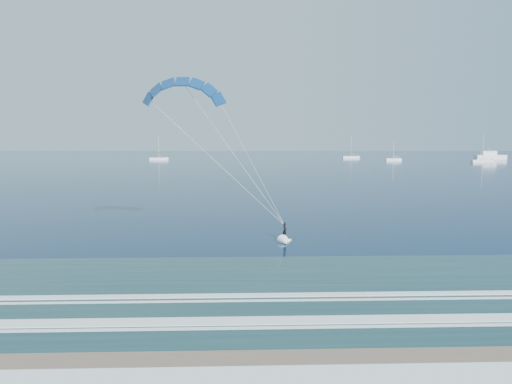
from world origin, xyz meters
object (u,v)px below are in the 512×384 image
at_px(sailboat_1, 159,159).
at_px(sailboat_3, 393,159).
at_px(kitesurfer_rig, 235,157).
at_px(sailboat_4, 482,161).
at_px(motor_yacht, 490,156).
at_px(sailboat_2, 351,157).

relative_size(sailboat_1, sailboat_3, 1.21).
height_order(kitesurfer_rig, sailboat_4, kitesurfer_rig).
bearing_deg(kitesurfer_rig, motor_yacht, 56.29).
xyz_separation_m(sailboat_1, sailboat_4, (153.86, -33.80, 0.01)).
bearing_deg(sailboat_4, sailboat_3, 151.16).
height_order(sailboat_1, sailboat_4, sailboat_4).
bearing_deg(sailboat_2, kitesurfer_rig, -106.09).
xyz_separation_m(sailboat_3, sailboat_4, (34.97, -19.26, 0.02)).
distance_m(sailboat_2, sailboat_3, 38.11).
distance_m(sailboat_1, sailboat_4, 157.53).
distance_m(sailboat_1, sailboat_3, 119.77).
xyz_separation_m(sailboat_1, sailboat_2, (106.29, 21.42, 0.00)).
bearing_deg(kitesurfer_rig, sailboat_2, 73.91).
xyz_separation_m(kitesurfer_rig, sailboat_2, (63.70, 220.80, -7.43)).
bearing_deg(sailboat_4, kitesurfer_rig, -123.90).
relative_size(sailboat_1, sailboat_2, 0.98).
xyz_separation_m(sailboat_1, sailboat_3, (118.89, -14.55, -0.01)).
bearing_deg(motor_yacht, sailboat_2, 164.53).
xyz_separation_m(motor_yacht, sailboat_3, (-58.00, -16.43, -1.08)).
height_order(sailboat_1, sailboat_2, sailboat_2).
distance_m(kitesurfer_rig, sailboat_3, 200.10).
distance_m(motor_yacht, sailboat_4, 42.48).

